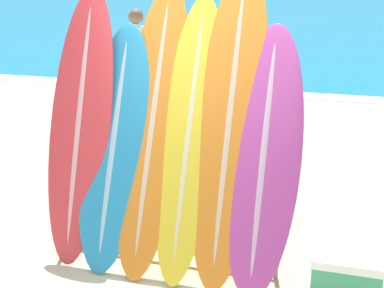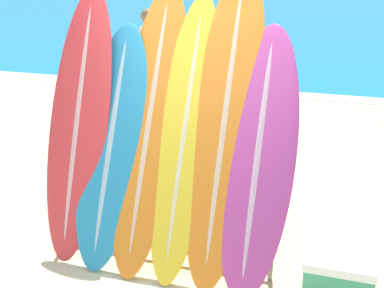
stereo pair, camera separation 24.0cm
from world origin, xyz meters
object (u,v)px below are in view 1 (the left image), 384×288
Objects in this scene: surfboard_slot_3 at (189,136)px; surfboard_slot_4 at (230,122)px; surfboard_slot_0 at (80,125)px; surfboard_slot_5 at (264,158)px; person_mid_beach at (137,60)px; surfboard_slot_2 at (153,127)px; person_near_water at (157,82)px; surfboard_slot_1 at (114,146)px; cooler_box at (346,275)px; surfboard_rack at (166,215)px.

surfboard_slot_4 reaches higher than surfboard_slot_3.
surfboard_slot_3 is (0.96, 0.03, -0.03)m from surfboard_slot_0.
person_mid_beach is at bearing 122.96° from surfboard_slot_5.
surfboard_slot_2 reaches higher than surfboard_slot_0.
surfboard_slot_5 is at bearing -5.26° from surfboard_slot_3.
person_near_water is (-1.26, 2.77, -0.16)m from surfboard_slot_3.
surfboard_slot_0 reaches higher than person_near_water.
surfboard_slot_5 is at bearing -93.37° from person_mid_beach.
surfboard_slot_2 is 0.33m from surfboard_slot_3.
surfboard_slot_2 is at bearing 15.80° from surfboard_slot_1.
cooler_box is (2.58, -3.00, -0.76)m from person_near_water.
surfboard_rack is at bearing -144.47° from surfboard_slot_3.
surfboard_slot_2 reaches higher than surfboard_rack.
person_mid_beach reaches higher than cooler_box.
surfboard_slot_0 reaches higher than person_mid_beach.
surfboard_slot_5 is 5.04m from person_mid_beach.
surfboard_slot_2 reaches higher than cooler_box.
surfboard_slot_3 is 0.90× the size of surfboard_slot_4.
surfboard_slot_4 is at bearing 8.67° from surfboard_slot_3.
surfboard_slot_2 is at bearing 135.44° from surfboard_rack.
surfboard_slot_5 is at bearing 75.27° from person_near_water.
surfboard_slot_4 is 1.23× the size of surfboard_slot_5.
surfboard_slot_2 is (-0.15, 0.15, 0.72)m from surfboard_rack.
surfboard_rack is 0.98m from surfboard_slot_5.
surfboard_slot_5 is at bearing -0.88° from surfboard_slot_0.
surfboard_slot_2 is 1.33× the size of person_near_water.
surfboard_slot_2 is 1.15× the size of surfboard_slot_5.
cooler_box is (1.95, -0.17, -0.80)m from surfboard_slot_1.
surfboard_slot_3 is 1.11× the size of surfboard_slot_5.
person_near_water is 4.03m from cooler_box.
surfboard_slot_2 is at bearing 5.53° from surfboard_slot_0.
surfboard_slot_2 is 1.28× the size of person_mid_beach.
surfboard_slot_2 reaches higher than surfboard_slot_5.
person_mid_beach is 3.45× the size of cooler_box.
surfboard_slot_0 is at bearing -176.32° from surfboard_slot_4.
person_near_water is (-1.89, 2.82, -0.06)m from surfboard_slot_5.
person_mid_beach is at bearing 105.41° from surfboard_slot_0.
surfboard_slot_3 is at bearing -171.33° from surfboard_slot_4.
surfboard_slot_0 is 4.36m from person_mid_beach.
surfboard_slot_4 reaches higher than cooler_box.
cooler_box is at bearing -9.96° from surfboard_slot_3.
surfboard_rack is 1.11× the size of person_near_water.
surfboard_slot_2 is at bearing 171.00° from cooler_box.
surfboard_slot_5 reaches higher than surfboard_slot_1.
surfboard_slot_0 is 1.29m from surfboard_slot_4.
cooler_box is (0.99, -0.28, -1.05)m from surfboard_slot_4.
person_mid_beach is at bearing 116.92° from surfboard_slot_3.
surfboard_slot_4 is 4.79m from person_mid_beach.
surfboard_slot_0 is at bearing -174.47° from surfboard_slot_2.
cooler_box is (1.64, -0.26, -0.97)m from surfboard_slot_2.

